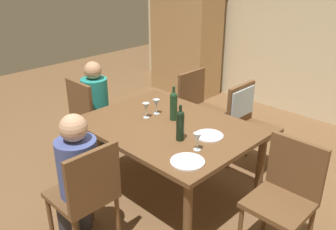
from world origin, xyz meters
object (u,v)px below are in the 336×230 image
wine_bottle_tall_green (174,105)px  wine_bottle_dark_red (180,124)px  dining_table (168,133)px  chair_right_end (286,191)px  wine_glass_near_left (156,104)px  chair_near (87,191)px  person_woman_host (97,101)px  wine_glass_near_right (197,138)px  dinner_plate_host (209,136)px  chair_far_left (198,104)px  chair_far_right (246,115)px  chair_left_end (90,112)px  person_man_bearded (77,172)px  wine_glass_centre (146,107)px  armoire_cabinet (186,27)px  dinner_plate_guest_left (187,162)px

wine_bottle_tall_green → wine_bottle_dark_red: (0.32, -0.26, -0.00)m
dining_table → wine_bottle_tall_green: 0.26m
chair_right_end → wine_glass_near_left: chair_right_end is taller
chair_near → person_woman_host: person_woman_host is taller
wine_glass_near_right → dinner_plate_host: bearing=107.7°
dining_table → wine_bottle_dark_red: size_ratio=4.92×
chair_far_left → wine_bottle_dark_red: (0.71, -1.09, 0.34)m
chair_far_left → dinner_plate_host: chair_far_left is taller
chair_far_right → chair_left_end: bearing=-52.8°
wine_bottle_tall_green → wine_glass_near_right: size_ratio=2.21×
chair_far_right → person_man_bearded: bearing=-7.4°
chair_far_left → person_woman_host: (-0.72, -0.93, 0.11)m
chair_near → chair_far_right: (0.14, 1.91, 0.06)m
chair_left_end → chair_far_left: 1.27m
wine_glass_centre → wine_glass_near_right: (0.76, -0.14, 0.00)m
armoire_cabinet → dinner_plate_host: (2.28, -2.24, -0.36)m
chair_near → wine_glass_near_left: 1.16m
dinner_plate_guest_left → wine_glass_near_right: bearing=110.3°
wine_bottle_dark_red → wine_bottle_tall_green: bearing=141.2°
chair_far_right → wine_glass_near_right: chair_far_right is taller
dining_table → chair_right_end: (1.15, 0.09, -0.12)m
chair_right_end → dinner_plate_guest_left: chair_right_end is taller
chair_far_left → wine_glass_near_right: chair_far_left is taller
dining_table → wine_glass_centre: size_ratio=10.34×
chair_far_left → wine_bottle_tall_green: size_ratio=2.79×
dining_table → person_man_bearded: size_ratio=1.36×
person_man_bearded → wine_glass_near_left: 1.11m
dining_table → wine_bottle_dark_red: (0.28, -0.14, 0.22)m
chair_far_right → wine_bottle_tall_green: size_ratio=2.79×
chair_far_left → person_woman_host: size_ratio=0.83×
chair_right_end → chair_far_right: bearing=-43.2°
chair_left_end → chair_near: (1.24, -0.87, 0.00)m
chair_far_right → chair_far_left: bearing=-90.0°
chair_near → dining_table: bearing=5.2°
dinner_plate_host → dinner_plate_guest_left: bearing=-71.2°
wine_bottle_tall_green → armoire_cabinet: bearing=129.6°
wine_bottle_dark_red → dinner_plate_host: (0.13, 0.22, -0.14)m
person_man_bearded → wine_bottle_tall_green: 1.10m
wine_glass_near_right → dinner_plate_guest_left: 0.23m
chair_left_end → wine_glass_near_left: bearing=12.4°
dinner_plate_guest_left → chair_near: bearing=-128.8°
person_man_bearded → dinner_plate_guest_left: 0.84m
chair_left_end → person_man_bearded: 1.43m
person_man_bearded → wine_glass_near_right: 0.96m
chair_left_end → armoire_cabinet: bearing=106.6°
wine_glass_near_right → chair_near: bearing=-117.1°
dining_table → chair_far_right: size_ratio=1.67×
wine_glass_near_left → person_woman_host: bearing=-174.7°
wine_glass_near_left → dinner_plate_host: wine_glass_near_left is taller
person_man_bearded → wine_bottle_tall_green: size_ratio=3.44×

